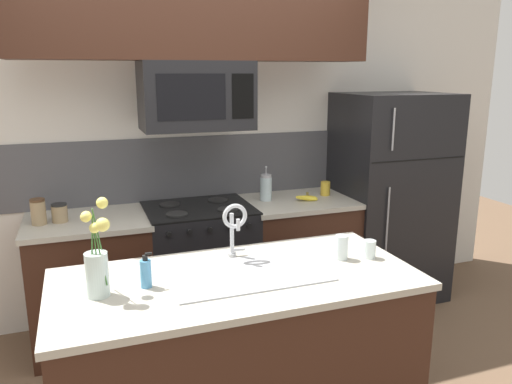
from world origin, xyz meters
name	(u,v)px	position (x,y,z in m)	size (l,w,h in m)	color
rear_partition	(223,146)	(0.30, 1.28, 1.30)	(5.20, 0.10, 2.60)	silver
splash_band	(188,168)	(0.00, 1.22, 1.15)	(3.12, 0.01, 0.48)	#4C4C51
back_counter_left	(92,282)	(-0.77, 0.90, 0.46)	(0.81, 0.65, 0.91)	#381E14
back_counter_right	(297,255)	(0.79, 0.90, 0.46)	(0.84, 0.65, 0.91)	#381E14
stove_range	(200,267)	(0.00, 0.90, 0.46)	(0.76, 0.64, 0.93)	black
microwave	(196,96)	(0.00, 0.88, 1.71)	(0.74, 0.40, 0.46)	black
upper_cabinet_band	(197,13)	(0.02, 0.85, 2.24)	(2.35, 0.34, 0.60)	#381E14
refrigerator	(388,197)	(1.62, 0.92, 0.85)	(0.86, 0.74, 1.70)	black
storage_jar_tall	(38,212)	(-1.06, 0.88, 0.99)	(0.09, 0.09, 0.17)	#997F5B
storage_jar_medium	(60,213)	(-0.93, 0.90, 0.97)	(0.10, 0.10, 0.12)	#997F5B
banana_bunch	(307,198)	(0.83, 0.84, 0.93)	(0.19, 0.12, 0.08)	yellow
french_press	(266,188)	(0.54, 0.96, 1.01)	(0.09, 0.09, 0.27)	silver
coffee_tin	(325,188)	(1.04, 0.95, 0.97)	(0.08, 0.08, 0.11)	gold
island_counter	(238,360)	(-0.11, -0.35, 0.46)	(1.75, 0.82, 0.91)	#381E14
kitchen_sink	(248,287)	(-0.05, -0.35, 0.84)	(0.76, 0.43, 0.16)	#ADAFB5
sink_faucet	(234,223)	(-0.05, -0.14, 1.11)	(0.14, 0.14, 0.31)	#B7BABF
dish_soap_bottle	(146,273)	(-0.54, -0.33, 0.98)	(0.06, 0.05, 0.16)	#4C93C6
drinking_glass	(342,247)	(0.48, -0.32, 0.97)	(0.07, 0.07, 0.13)	silver
spare_glass	(370,249)	(0.62, -0.36, 0.96)	(0.06, 0.06, 0.10)	silver
flower_vase	(97,266)	(-0.75, -0.35, 1.05)	(0.12, 0.16, 0.43)	silver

